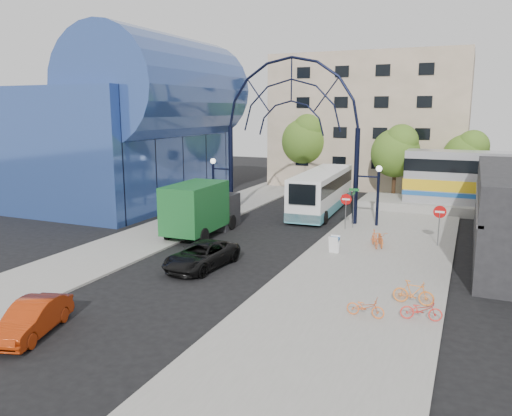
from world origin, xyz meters
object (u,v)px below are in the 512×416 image
at_px(tree_north_b, 306,138).
at_px(green_truck, 202,208).
at_px(tree_north_a, 397,150).
at_px(tree_north_c, 468,154).
at_px(sandwich_board, 334,242).
at_px(bike_far_c, 421,310).
at_px(gateway_arch, 291,106).
at_px(bike_far_b, 413,293).
at_px(bike_near_a, 381,239).
at_px(bike_far_a, 365,307).
at_px(bike_near_b, 375,239).
at_px(street_name_sign, 354,200).
at_px(red_sedan, 32,318).
at_px(do_not_enter_sign, 440,216).
at_px(city_bus, 322,191).
at_px(black_suv, 201,255).
at_px(stop_sign, 346,203).

xyz_separation_m(tree_north_b, green_truck, (0.09, -22.77, -3.49)).
relative_size(tree_north_a, tree_north_c, 1.08).
bearing_deg(sandwich_board, bike_far_c, -54.77).
bearing_deg(gateway_arch, bike_far_b, -53.26).
xyz_separation_m(bike_near_a, bike_far_c, (3.34, -10.40, -0.05)).
height_order(tree_north_a, bike_far_a, tree_north_a).
bearing_deg(bike_near_b, bike_far_c, -91.31).
bearing_deg(green_truck, tree_north_a, 60.43).
xyz_separation_m(green_truck, bike_near_b, (11.31, 0.99, -1.15)).
relative_size(street_name_sign, bike_near_b, 1.65).
bearing_deg(red_sedan, do_not_enter_sign, 38.79).
height_order(green_truck, bike_far_b, green_truck).
relative_size(tree_north_c, city_bus, 0.53).
relative_size(bike_far_b, bike_far_c, 1.07).
bearing_deg(bike_far_b, bike_near_b, 22.77).
height_order(tree_north_c, bike_far_c, tree_north_c).
relative_size(tree_north_a, bike_near_b, 4.13).
bearing_deg(green_truck, black_suv, -62.58).
bearing_deg(do_not_enter_sign, green_truck, -169.12).
distance_m(bike_near_a, bike_far_b, 9.28).
relative_size(bike_near_a, bike_near_b, 1.05).
bearing_deg(street_name_sign, sandwich_board, -86.54).
bearing_deg(street_name_sign, city_bus, 126.00).
bearing_deg(green_truck, street_name_sign, 29.47).
height_order(city_bus, black_suv, city_bus).
relative_size(red_sedan, bike_far_a, 2.55).
bearing_deg(city_bus, sandwich_board, -73.27).
bearing_deg(stop_sign, gateway_arch, 157.37).
xyz_separation_m(stop_sign, bike_near_b, (2.73, -3.85, -1.36)).
distance_m(green_truck, red_sedan, 16.05).
relative_size(do_not_enter_sign, red_sedan, 0.64).
relative_size(gateway_arch, tree_north_b, 1.70).
xyz_separation_m(green_truck, bike_far_a, (12.88, -9.59, -1.26)).
xyz_separation_m(city_bus, bike_far_c, (9.74, -19.69, -1.20)).
relative_size(black_suv, bike_far_a, 3.19).
xyz_separation_m(gateway_arch, street_name_sign, (5.20, -1.40, -6.43)).
height_order(gateway_arch, street_name_sign, gateway_arch).
distance_m(tree_north_a, tree_north_b, 10.79).
height_order(tree_north_c, bike_near_b, tree_north_c).
distance_m(tree_north_c, bike_far_a, 30.75).
xyz_separation_m(red_sedan, bike_far_b, (12.73, 8.43, -0.00)).
xyz_separation_m(tree_north_a, tree_north_c, (6.00, 2.00, -0.33)).
distance_m(bike_near_b, bike_far_c, 10.69).
relative_size(street_name_sign, bike_far_a, 1.84).
xyz_separation_m(red_sedan, bike_near_a, (9.86, 17.25, -0.05)).
relative_size(red_sedan, bike_far_b, 2.25).
bearing_deg(black_suv, red_sedan, -95.32).
height_order(red_sedan, bike_far_a, red_sedan).
bearing_deg(black_suv, bike_far_c, -7.92).
height_order(sandwich_board, bike_near_b, bike_near_b).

